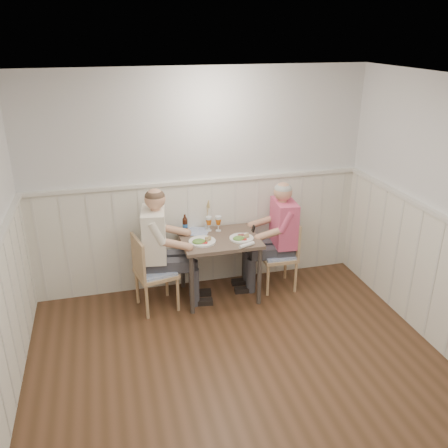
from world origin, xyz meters
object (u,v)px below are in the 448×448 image
object	(u,v)px
diner_cream	(159,256)
grass_vase	(206,216)
dining_table	(220,246)
man_in_pink	(279,243)
chair_right	(282,252)
beer_bottle	(185,224)
chair_left	(151,270)

from	to	relation	value
diner_cream	grass_vase	bearing A→B (deg)	24.34
dining_table	man_in_pink	bearing A→B (deg)	3.49
dining_table	chair_right	bearing A→B (deg)	0.92
chair_right	man_in_pink	size ratio (longest dim) A/B	0.64
chair_right	beer_bottle	size ratio (longest dim) A/B	3.95
chair_left	grass_vase	world-z (taller)	grass_vase
beer_bottle	chair_right	bearing A→B (deg)	-12.49
man_in_pink	diner_cream	xyz separation A→B (m)	(-1.45, -0.03, 0.02)
chair_right	man_in_pink	xyz separation A→B (m)	(-0.03, 0.03, 0.10)
diner_cream	chair_left	bearing A→B (deg)	-138.88
chair_right	man_in_pink	bearing A→B (deg)	127.75
dining_table	diner_cream	bearing A→B (deg)	178.99
diner_cream	man_in_pink	bearing A→B (deg)	1.33
grass_vase	man_in_pink	bearing A→B (deg)	-15.96
diner_cream	beer_bottle	world-z (taller)	diner_cream
beer_bottle	grass_vase	distance (m)	0.27
chair_right	grass_vase	distance (m)	1.02
chair_right	chair_left	xyz separation A→B (m)	(-1.58, -0.10, 0.01)
chair_right	chair_left	world-z (taller)	chair_left
chair_right	man_in_pink	distance (m)	0.11
grass_vase	diner_cream	bearing A→B (deg)	-155.66
chair_right	grass_vase	size ratio (longest dim) A/B	2.28
beer_bottle	chair_left	bearing A→B (deg)	-142.75
man_in_pink	chair_left	bearing A→B (deg)	-175.25
dining_table	beer_bottle	xyz separation A→B (m)	(-0.35, 0.26, 0.20)
dining_table	grass_vase	world-z (taller)	grass_vase
grass_vase	chair_left	bearing A→B (deg)	-152.67
chair_left	dining_table	bearing A→B (deg)	5.93
chair_right	beer_bottle	world-z (taller)	beer_bottle
grass_vase	dining_table	bearing A→B (deg)	-73.04
beer_bottle	dining_table	bearing A→B (deg)	-36.97
dining_table	grass_vase	distance (m)	0.41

